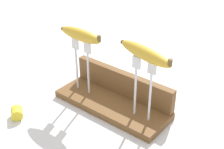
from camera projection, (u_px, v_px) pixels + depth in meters
name	position (u px, v px, depth m)	size (l,w,h in m)	color
ground_plane	(112.00, 107.00, 1.03)	(3.00, 3.00, 0.00)	silver
wooden_board	(112.00, 104.00, 1.03)	(0.38, 0.14, 0.02)	brown
board_backstop	(123.00, 83.00, 1.04)	(0.37, 0.02, 0.08)	brown
fork_stand_left	(82.00, 61.00, 1.02)	(0.08, 0.01, 0.18)	silver
fork_stand_right	(143.00, 84.00, 0.89)	(0.08, 0.01, 0.19)	silver
banana_raised_left	(80.00, 35.00, 0.98)	(0.17, 0.04, 0.04)	gold
banana_raised_right	(145.00, 53.00, 0.85)	(0.19, 0.08, 0.04)	gold
banana_chunk_near	(17.00, 113.00, 0.98)	(0.05, 0.05, 0.04)	yellow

